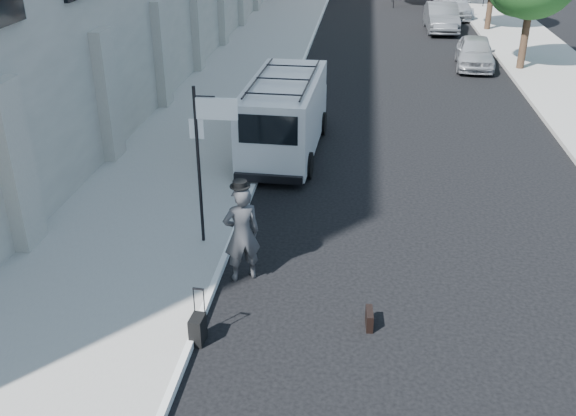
% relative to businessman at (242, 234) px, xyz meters
% --- Properties ---
extents(ground, '(120.00, 120.00, 0.00)m').
position_rel_businessman_xyz_m(ground, '(1.49, -2.00, -1.03)').
color(ground, black).
rests_on(ground, ground).
extents(sidewalk_left, '(4.50, 48.00, 0.15)m').
position_rel_businessman_xyz_m(sidewalk_left, '(-2.76, 14.00, -0.95)').
color(sidewalk_left, gray).
rests_on(sidewalk_left, ground).
extents(sidewalk_right, '(4.00, 56.00, 0.15)m').
position_rel_businessman_xyz_m(sidewalk_right, '(10.49, 18.00, -0.95)').
color(sidewalk_right, gray).
rests_on(sidewalk_right, ground).
extents(sign_pole, '(1.03, 0.07, 3.50)m').
position_rel_businessman_xyz_m(sign_pole, '(-0.87, 1.20, 1.63)').
color(sign_pole, black).
rests_on(sign_pole, sidewalk_left).
extents(businessman, '(0.89, 0.77, 2.05)m').
position_rel_businessman_xyz_m(businessman, '(0.00, 0.00, 0.00)').
color(businessman, '#3E3E41').
rests_on(businessman, ground).
extents(briefcase, '(0.15, 0.45, 0.34)m').
position_rel_businessman_xyz_m(briefcase, '(2.57, -1.35, -0.86)').
color(briefcase, black).
rests_on(briefcase, ground).
extents(suitcase, '(0.26, 0.38, 1.02)m').
position_rel_businessman_xyz_m(suitcase, '(-0.41, -2.15, -0.76)').
color(suitcase, black).
rests_on(suitcase, ground).
extents(cargo_van, '(2.28, 5.99, 2.23)m').
position_rel_businessman_xyz_m(cargo_van, '(-0.00, 7.26, 0.13)').
color(cargo_van, silver).
rests_on(cargo_van, ground).
extents(parked_car_a, '(1.97, 4.15, 1.37)m').
position_rel_businessman_xyz_m(parked_car_a, '(7.17, 18.50, -0.34)').
color(parked_car_a, '#9A9CA2').
rests_on(parked_car_a, ground).
extents(parked_car_b, '(1.66, 4.66, 1.53)m').
position_rel_businessman_xyz_m(parked_car_b, '(6.49, 26.81, -0.26)').
color(parked_car_b, '#4C4E52').
rests_on(parked_car_b, ground).
extents(parked_car_c, '(2.25, 5.05, 1.44)m').
position_rel_businessman_xyz_m(parked_car_c, '(7.64, 31.56, -0.31)').
color(parked_car_c, '#A0A3A7').
rests_on(parked_car_c, ground).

